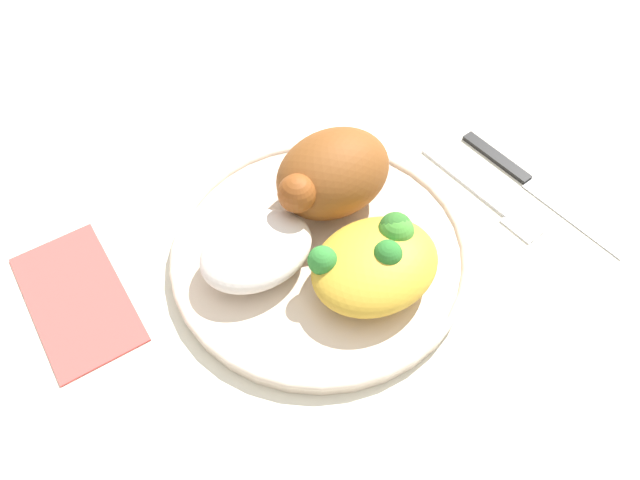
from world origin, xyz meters
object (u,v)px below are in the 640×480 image
plate (320,252)px  knife (528,179)px  mac_cheese_with_broccoli (376,261)px  napkin (77,297)px  rice_pile (256,250)px  fork (485,196)px  roasted_chicken (331,174)px

plate → knife: 0.22m
mac_cheese_with_broccoli → napkin: mac_cheese_with_broccoli is taller
plate → rice_pile: rice_pile is taller
rice_pile → knife: rice_pile is taller
mac_cheese_with_broccoli → knife: 0.20m
fork → knife: size_ratio=0.75×
plate → rice_pile: bearing=-17.1°
mac_cheese_with_broccoli → knife: bearing=-176.8°
roasted_chicken → fork: size_ratio=0.79×
rice_pile → knife: 0.27m
fork → plate: bearing=-10.6°
mac_cheese_with_broccoli → fork: (-0.15, -0.02, -0.03)m
knife → napkin: (0.41, -0.12, -0.00)m
rice_pile → fork: (-0.22, 0.05, -0.03)m
roasted_chicken → rice_pile: size_ratio=1.16×
fork → napkin: bearing=-17.1°
mac_cheese_with_broccoli → napkin: bearing=-31.2°
rice_pile → knife: size_ratio=0.51×
rice_pile → mac_cheese_with_broccoli: size_ratio=0.89×
roasted_chicken → napkin: size_ratio=0.82×
rice_pile → fork: bearing=167.8°
plate → napkin: size_ratio=1.86×
rice_pile → plate: bearing=162.9°
fork → knife: 0.05m
fork → napkin: (0.36, -0.11, -0.00)m
mac_cheese_with_broccoli → rice_pile: bearing=-42.2°
rice_pile → mac_cheese_with_broccoli: 0.10m
napkin → roasted_chicken: bearing=169.6°
knife → rice_pile: bearing=-11.7°
rice_pile → napkin: 0.16m
plate → knife: (-0.21, 0.04, -0.00)m
mac_cheese_with_broccoli → knife: (-0.19, -0.01, -0.03)m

